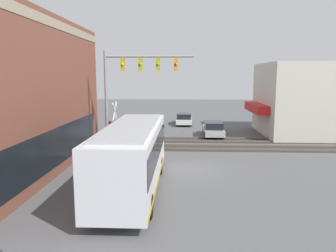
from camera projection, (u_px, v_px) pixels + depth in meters
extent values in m
plane|color=#565659|center=(187.00, 169.00, 20.37)|extent=(120.00, 120.00, 0.00)
cube|color=gray|center=(52.00, 23.00, 18.24)|extent=(17.06, 0.36, 0.50)
cube|color=black|center=(60.00, 145.00, 19.29)|extent=(14.16, 0.12, 2.20)
cube|color=beige|center=(299.00, 99.00, 31.94)|extent=(9.04, 7.01, 6.94)
cube|color=red|center=(257.00, 108.00, 32.26)|extent=(6.33, 1.20, 0.80)
cube|color=silver|center=(133.00, 155.00, 16.27)|extent=(10.07, 2.55, 2.83)
cube|color=black|center=(132.00, 146.00, 16.21)|extent=(9.86, 2.59, 1.19)
cube|color=gold|center=(133.00, 179.00, 16.46)|extent=(9.86, 2.58, 0.24)
cube|color=#A5A8AA|center=(132.00, 126.00, 16.05)|extent=(8.56, 2.17, 0.12)
cylinder|color=black|center=(140.00, 165.00, 19.28)|extent=(1.00, 2.57, 1.00)
cylinder|color=black|center=(121.00, 206.00, 13.29)|extent=(1.00, 2.57, 1.00)
cylinder|color=gray|center=(106.00, 104.00, 23.70)|extent=(0.20, 0.20, 7.47)
cylinder|color=gray|center=(149.00, 56.00, 23.05)|extent=(0.16, 6.29, 0.16)
cube|color=gold|center=(123.00, 64.00, 23.22)|extent=(0.30, 0.27, 0.90)
sphere|color=yellow|center=(122.00, 64.00, 23.05)|extent=(0.20, 0.20, 0.20)
cube|color=gold|center=(140.00, 64.00, 23.16)|extent=(0.30, 0.27, 0.90)
sphere|color=green|center=(140.00, 64.00, 23.00)|extent=(0.20, 0.20, 0.20)
cube|color=gold|center=(158.00, 64.00, 23.10)|extent=(0.30, 0.27, 0.90)
sphere|color=green|center=(158.00, 64.00, 22.94)|extent=(0.20, 0.20, 0.20)
cube|color=gold|center=(176.00, 64.00, 23.04)|extent=(0.30, 0.27, 0.90)
sphere|color=red|center=(176.00, 64.00, 22.88)|extent=(0.20, 0.20, 0.20)
cylinder|color=gray|center=(115.00, 129.00, 24.39)|extent=(0.14, 0.14, 3.60)
cube|color=white|center=(115.00, 112.00, 24.19)|extent=(1.41, 0.06, 1.41)
cube|color=white|center=(115.00, 112.00, 24.19)|extent=(1.41, 0.06, 1.41)
cylinder|color=#38383A|center=(115.00, 122.00, 24.31)|extent=(0.08, 0.90, 0.08)
sphere|color=red|center=(121.00, 122.00, 24.24)|extent=(0.28, 0.28, 0.28)
sphere|color=red|center=(109.00, 122.00, 24.28)|extent=(0.28, 0.28, 0.28)
cube|color=#332D28|center=(187.00, 148.00, 26.29)|extent=(2.60, 60.00, 0.03)
cube|color=#6B6056|center=(187.00, 149.00, 25.57)|extent=(0.07, 60.00, 0.15)
cube|color=#6B6056|center=(186.00, 145.00, 26.99)|extent=(0.07, 60.00, 0.15)
cube|color=#332D28|center=(186.00, 140.00, 29.45)|extent=(2.60, 60.00, 0.03)
cube|color=#6B6056|center=(186.00, 141.00, 28.73)|extent=(0.07, 60.00, 0.15)
cube|color=#6B6056|center=(186.00, 138.00, 30.15)|extent=(0.07, 60.00, 0.15)
cube|color=#B7B7BC|center=(213.00, 131.00, 31.36)|extent=(4.51, 1.80, 0.52)
cube|color=black|center=(213.00, 125.00, 31.05)|extent=(2.48, 1.62, 0.63)
cylinder|color=black|center=(212.00, 130.00, 32.77)|extent=(0.64, 1.82, 0.64)
cylinder|color=black|center=(214.00, 135.00, 30.02)|extent=(0.64, 1.82, 0.64)
cube|color=silver|center=(184.00, 120.00, 38.87)|extent=(4.73, 1.80, 0.49)
cube|color=black|center=(184.00, 116.00, 38.55)|extent=(2.60, 1.62, 0.61)
cylinder|color=black|center=(184.00, 120.00, 40.34)|extent=(0.64, 1.82, 0.64)
cylinder|color=black|center=(184.00, 123.00, 37.45)|extent=(0.64, 1.82, 0.64)
cylinder|color=#473828|center=(130.00, 150.00, 23.69)|extent=(0.28, 0.28, 0.79)
cylinder|color=#195933|center=(130.00, 140.00, 23.58)|extent=(0.34, 0.34, 0.66)
sphere|color=tan|center=(130.00, 134.00, 23.51)|extent=(0.21, 0.21, 0.21)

